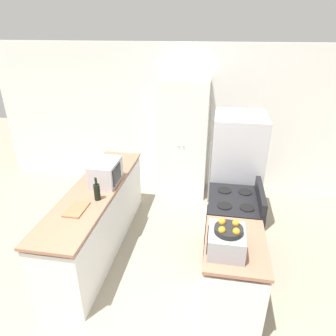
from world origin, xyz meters
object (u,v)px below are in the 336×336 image
at_px(pantry_cabinet, 183,140).
at_px(microwave, 106,172).
at_px(stove, 232,229).
at_px(toaster_oven, 226,241).
at_px(fruit_bowl, 229,229).
at_px(refrigerator, 235,173).
at_px(wine_bottle, 97,192).

height_order(pantry_cabinet, microwave, pantry_cabinet).
relative_size(pantry_cabinet, microwave, 4.25).
bearing_deg(stove, pantry_cabinet, 116.93).
xyz_separation_m(toaster_oven, fruit_bowl, (0.01, -0.00, 0.14)).
xyz_separation_m(pantry_cabinet, refrigerator, (0.88, -0.87, -0.16)).
bearing_deg(refrigerator, toaster_oven, -94.96).
xyz_separation_m(stove, wine_bottle, (-1.65, -0.29, 0.56)).
distance_m(stove, microwave, 1.80).
bearing_deg(stove, fruit_bowl, -96.67).
xyz_separation_m(stove, microwave, (-1.69, 0.14, 0.61)).
xyz_separation_m(pantry_cabinet, microwave, (-0.84, -1.53, 0.04)).
distance_m(wine_bottle, fruit_bowl, 1.68).
height_order(stove, refrigerator, refrigerator).
xyz_separation_m(pantry_cabinet, fruit_bowl, (0.74, -2.64, 0.14)).
xyz_separation_m(pantry_cabinet, toaster_oven, (0.72, -2.64, -0.00)).
height_order(microwave, toaster_oven, microwave).
height_order(wine_bottle, fruit_bowl, fruit_bowl).
bearing_deg(pantry_cabinet, stove, -63.07).
height_order(pantry_cabinet, fruit_bowl, pantry_cabinet).
bearing_deg(refrigerator, fruit_bowl, -94.56).
relative_size(stove, refrigerator, 0.62).
xyz_separation_m(pantry_cabinet, wine_bottle, (-0.80, -1.96, -0.00)).
height_order(stove, wine_bottle, wine_bottle).
distance_m(pantry_cabinet, toaster_oven, 2.74).
bearing_deg(refrigerator, microwave, -158.81).
xyz_separation_m(microwave, wine_bottle, (0.05, -0.43, -0.04)).
xyz_separation_m(refrigerator, fruit_bowl, (-0.14, -1.78, 0.30)).
bearing_deg(toaster_oven, fruit_bowl, -16.02).
relative_size(stove, toaster_oven, 2.93).
height_order(pantry_cabinet, wine_bottle, pantry_cabinet).
bearing_deg(fruit_bowl, wine_bottle, 156.14).
relative_size(refrigerator, wine_bottle, 5.95).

